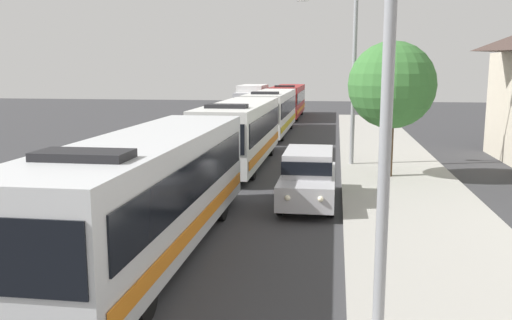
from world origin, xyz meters
TOP-DOWN VIEW (x-y plane):
  - bus_lead at (-1.30, 13.24)m, footprint 2.58×11.94m
  - bus_second_in_line at (-1.30, 26.31)m, footprint 2.58×11.24m
  - bus_middle at (-1.30, 39.27)m, footprint 2.58×12.42m
  - bus_fourth_in_line at (-1.30, 52.69)m, footprint 2.58×11.89m
  - white_suv at (2.40, 19.04)m, footprint 1.86×5.06m
  - box_truck_oncoming at (-4.60, 51.06)m, footprint 2.35×7.12m
  - streetlamp_near at (4.10, 9.26)m, footprint 5.31×0.28m
  - streetlamp_mid at (4.10, 26.63)m, footprint 5.48×0.28m
  - roadside_tree at (5.59, 23.79)m, footprint 3.65×3.65m

SIDE VIEW (x-z plane):
  - white_suv at x=2.40m, z-range 0.08..1.98m
  - bus_second_in_line at x=-1.30m, z-range 0.09..3.30m
  - bus_fourth_in_line at x=-1.30m, z-range 0.09..3.30m
  - bus_lead at x=-1.30m, z-range 0.09..3.30m
  - bus_middle at x=-1.30m, z-range 0.09..3.30m
  - box_truck_oncoming at x=-4.60m, z-range 0.13..3.28m
  - roadside_tree at x=5.59m, z-range 1.16..6.86m
  - streetlamp_near at x=4.10m, z-range 1.02..8.86m
  - streetlamp_mid at x=4.10m, z-range 1.04..9.08m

